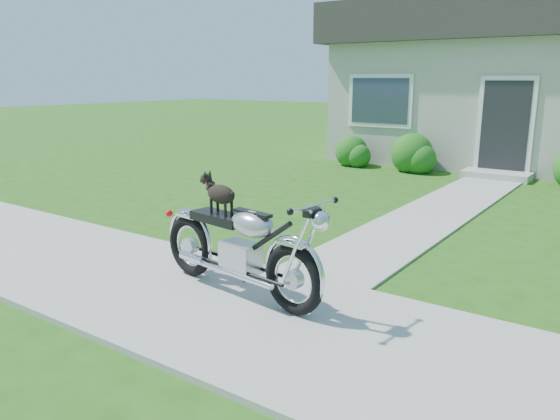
% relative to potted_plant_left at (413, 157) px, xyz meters
% --- Properties ---
extents(ground, '(80.00, 80.00, 0.00)m').
position_rel_potted_plant_left_xyz_m(ground, '(3.41, -8.55, -0.35)').
color(ground, '#235114').
rests_on(ground, ground).
extents(sidewalk, '(24.00, 2.20, 0.04)m').
position_rel_potted_plant_left_xyz_m(sidewalk, '(3.41, -8.55, -0.33)').
color(sidewalk, '#9E9B93').
rests_on(sidewalk, ground).
extents(walkway, '(1.20, 8.00, 0.03)m').
position_rel_potted_plant_left_xyz_m(walkway, '(1.91, -3.55, -0.33)').
color(walkway, '#9E9B93').
rests_on(walkway, ground).
extents(potted_plant_left, '(0.73, 0.78, 0.70)m').
position_rel_potted_plant_left_xyz_m(potted_plant_left, '(0.00, 0.00, 0.00)').
color(potted_plant_left, '#1A4D14').
rests_on(potted_plant_left, ground).
extents(motorcycle_with_dog, '(2.22, 0.64, 1.17)m').
position_rel_potted_plant_left_xyz_m(motorcycle_with_dog, '(1.50, -8.30, 0.20)').
color(motorcycle_with_dog, black).
rests_on(motorcycle_with_dog, sidewalk).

